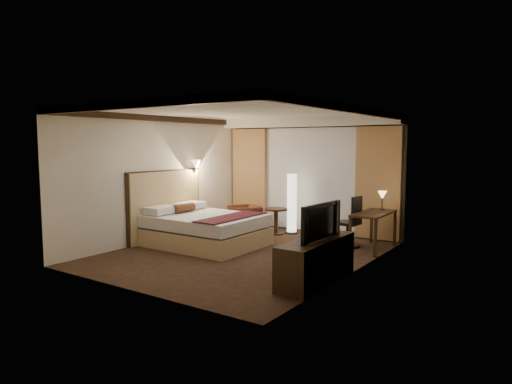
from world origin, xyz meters
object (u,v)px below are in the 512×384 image
Objects in this scene: armchair at (244,217)px; bed at (206,230)px; floor_lamp at (292,204)px; desk at (373,231)px; dresser at (316,261)px; television at (315,219)px; office_chair at (348,221)px; side_table at (276,221)px.

bed is at bearing -47.98° from armchair.
floor_lamp reaches higher than desk.
armchair is 4.24m from dresser.
dresser is at bearing -4.57° from armchair.
television is (3.25, -2.69, 0.63)m from armchair.
office_chair reaches higher than armchair.
dresser is 0.64m from television.
armchair is 0.66× the size of office_chair.
bed is 1.59× the size of floor_lamp.
desk is 2.59m from dresser.
desk reaches higher than armchair.
floor_lamp is 3.83m from television.
office_chair is at bearing 31.39° from bed.
floor_lamp is at bearing 57.40° from armchair.
desk is at bearing -14.01° from floor_lamp.
television is at bearing -54.99° from floor_lamp.
bed is 2.93m from office_chair.
bed is 1.78× the size of desk.
side_table is 1.95m from office_chair.
desk reaches higher than bed.
dresser is (0.05, -2.59, -0.04)m from desk.
floor_lamp reaches higher than armchair.
bed reaches higher than side_table.
office_chair is 0.62× the size of dresser.
desk is (2.44, -0.27, 0.07)m from side_table.
armchair is 0.41× the size of dresser.
desk is (3.23, -0.10, 0.03)m from armchair.
armchair is 2.72m from office_chair.
television is (3.04, -1.02, 0.65)m from bed.
floor_lamp reaches higher than office_chair.
dresser is at bearing -18.35° from bed.
dresser reaches higher than bed.
office_chair is (2.49, 1.52, 0.20)m from bed.
armchair is at bearing 97.20° from bed.
office_chair is at bearing 15.47° from television.
floor_lamp is at bearing 125.38° from dresser.
floor_lamp is (0.27, 0.27, 0.41)m from side_table.
television is at bearing -4.83° from armchair.
television is at bearing -49.28° from side_table.
armchair is at bearing 53.74° from television.
bed is 2.08× the size of television.
television is at bearing -72.72° from office_chair.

